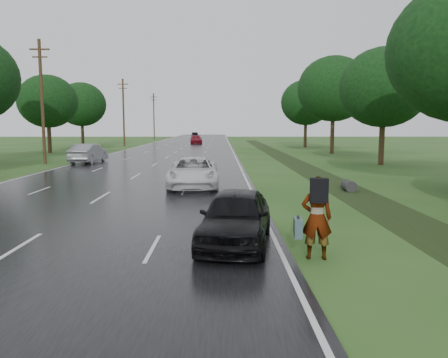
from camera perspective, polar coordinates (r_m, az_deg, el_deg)
ground at (r=12.56m, az=-25.46°, el=-8.38°), size 220.00×220.00×0.00m
road at (r=56.29m, az=-5.85°, el=3.80°), size 14.00×180.00×0.04m
edge_stripe_east at (r=56.06m, az=1.05°, el=3.85°), size 0.12×180.00×0.01m
edge_stripe_west at (r=57.31m, az=-12.60°, el=3.75°), size 0.12×180.00×0.01m
center_line at (r=56.29m, az=-5.85°, el=3.83°), size 0.12×180.00×0.01m
drainage_ditch at (r=30.48m, az=11.35°, el=0.98°), size 2.20×120.00×0.56m
utility_pole_mid at (r=38.80m, az=-22.68°, el=9.49°), size 1.60×0.26×10.00m
utility_pole_far at (r=67.55m, az=-12.99°, el=8.59°), size 1.60×0.26×10.00m
utility_pole_distant at (r=97.05m, az=-9.15°, el=8.17°), size 1.60×0.26×10.00m
tree_east_c at (r=37.39m, az=20.17°, el=11.16°), size 7.00×7.00×9.29m
tree_east_d at (r=50.69m, az=14.13°, el=11.34°), size 8.00×8.00×10.76m
tree_east_f at (r=64.21m, az=10.67°, el=9.79°), size 7.20×7.20×9.62m
tree_west_d at (r=53.67m, az=-22.05°, el=9.37°), size 6.60×6.60×8.80m
tree_west_f at (r=67.08m, az=-18.12°, el=9.24°), size 7.00×7.00×9.29m
pedestrian at (r=10.63m, az=11.89°, el=-4.83°), size 0.92×0.86×2.00m
white_pickup at (r=22.34m, az=-4.03°, el=0.89°), size 2.68×5.53×1.52m
dark_sedan at (r=11.60m, az=1.55°, el=-4.97°), size 2.37×4.54×1.47m
silver_sedan at (r=38.30m, az=-17.28°, el=3.24°), size 2.09×5.03×1.62m
far_car_red at (r=74.27m, az=-3.67°, el=5.17°), size 2.34×4.98×1.40m
far_car_dark at (r=109.82m, az=-3.87°, el=5.76°), size 1.97×4.20×1.33m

